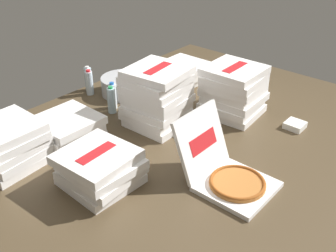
# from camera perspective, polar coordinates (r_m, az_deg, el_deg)

# --- Properties ---
(ground_plane) EXTENTS (3.20, 2.40, 0.02)m
(ground_plane) POSITION_cam_1_polar(r_m,az_deg,el_deg) (2.53, 2.27, -3.36)
(ground_plane) COLOR #4C3D28
(open_pizza_box) EXTENTS (0.37, 0.51, 0.38)m
(open_pizza_box) POSITION_cam_1_polar(r_m,az_deg,el_deg) (2.21, 8.33, -6.46)
(open_pizza_box) COLOR white
(open_pizza_box) RESTS_ON ground_plane
(pizza_stack_left_mid) EXTENTS (0.41, 0.41, 0.36)m
(pizza_stack_left_mid) POSITION_cam_1_polar(r_m,az_deg,el_deg) (2.87, 9.35, 4.97)
(pizza_stack_left_mid) COLOR white
(pizza_stack_left_mid) RESTS_ON ground_plane
(pizza_stack_left_far) EXTENTS (0.41, 0.40, 0.26)m
(pizza_stack_left_far) POSITION_cam_1_polar(r_m,az_deg,el_deg) (2.50, -21.92, -2.44)
(pizza_stack_left_far) COLOR white
(pizza_stack_left_far) RESTS_ON ground_plane
(pizza_stack_center_near) EXTENTS (0.42, 0.42, 0.42)m
(pizza_stack_center_near) POSITION_cam_1_polar(r_m,az_deg,el_deg) (2.69, -1.59, 4.20)
(pizza_stack_center_near) COLOR white
(pizza_stack_center_near) RESTS_ON ground_plane
(pizza_stack_right_near) EXTENTS (0.40, 0.40, 0.21)m
(pizza_stack_right_near) POSITION_cam_1_polar(r_m,az_deg,el_deg) (2.20, -9.67, -5.99)
(pizza_stack_right_near) COLOR white
(pizza_stack_right_near) RESTS_ON ground_plane
(pizza_stack_right_far) EXTENTS (0.39, 0.39, 0.15)m
(pizza_stack_right_far) POSITION_cam_1_polar(r_m,az_deg,el_deg) (2.66, -14.23, -0.30)
(pizza_stack_right_far) COLOR white
(pizza_stack_right_far) RESTS_ON ground_plane
(pizza_stack_right_mid) EXTENTS (0.39, 0.40, 0.15)m
(pizza_stack_right_mid) POSITION_cam_1_polar(r_m,az_deg,el_deg) (3.42, 2.13, 7.73)
(pizza_stack_right_mid) COLOR white
(pizza_stack_right_mid) RESTS_ON ground_plane
(ice_bucket) EXTENTS (0.36, 0.36, 0.14)m
(ice_bucket) POSITION_cam_1_polar(r_m,az_deg,el_deg) (3.21, -6.35, 5.80)
(ice_bucket) COLOR #B7BABF
(ice_bucket) RESTS_ON ground_plane
(water_bottle_0) EXTENTS (0.06, 0.06, 0.21)m
(water_bottle_0) POSITION_cam_1_polar(r_m,az_deg,el_deg) (3.31, -2.54, 7.32)
(water_bottle_0) COLOR white
(water_bottle_0) RESTS_ON ground_plane
(water_bottle_1) EXTENTS (0.06, 0.06, 0.21)m
(water_bottle_1) POSITION_cam_1_polar(r_m,az_deg,el_deg) (3.36, -3.49, 7.62)
(water_bottle_1) COLOR silver
(water_bottle_1) RESTS_ON ground_plane
(water_bottle_2) EXTENTS (0.06, 0.06, 0.21)m
(water_bottle_2) POSITION_cam_1_polar(r_m,az_deg,el_deg) (2.92, -8.09, 3.67)
(water_bottle_2) COLOR silver
(water_bottle_2) RESTS_ON ground_plane
(water_bottle_3) EXTENTS (0.06, 0.06, 0.21)m
(water_bottle_3) POSITION_cam_1_polar(r_m,az_deg,el_deg) (3.29, -11.32, 6.59)
(water_bottle_3) COLOR silver
(water_bottle_3) RESTS_ON ground_plane
(water_bottle_4) EXTENTS (0.06, 0.06, 0.21)m
(water_bottle_4) POSITION_cam_1_polar(r_m,az_deg,el_deg) (3.22, -11.18, 6.09)
(water_bottle_4) COLOR silver
(water_bottle_4) RESTS_ON ground_plane
(water_bottle_5) EXTENTS (0.06, 0.06, 0.21)m
(water_bottle_5) POSITION_cam_1_polar(r_m,az_deg,el_deg) (2.98, -7.93, 4.28)
(water_bottle_5) COLOR white
(water_bottle_5) RESTS_ON ground_plane
(napkin_pile) EXTENTS (0.13, 0.13, 0.04)m
(napkin_pile) POSITION_cam_1_polar(r_m,az_deg,el_deg) (2.86, 17.68, 0.12)
(napkin_pile) COLOR white
(napkin_pile) RESTS_ON ground_plane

